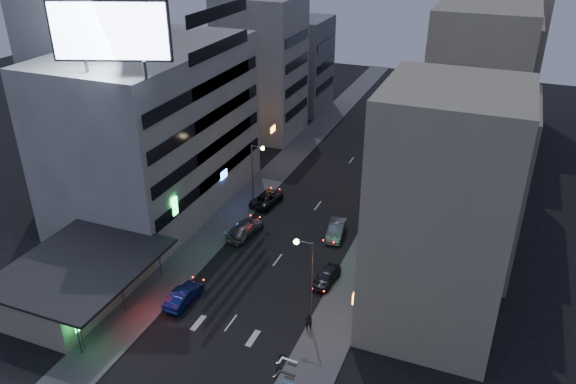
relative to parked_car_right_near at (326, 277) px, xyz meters
The scene contains 27 objects.
ground 13.48m from the parked_car_right_near, 114.58° to the right, with size 180.00×180.00×0.00m, color black.
sidewalk_left 22.38m from the parked_car_right_near, 127.44° to the left, with size 4.00×120.00×0.12m, color #4C4C4F.
sidewalk_right 17.93m from the parked_car_right_near, 82.30° to the left, with size 4.00×120.00×0.12m, color #4C4C4F.
food_court 22.06m from the parked_car_right_near, 152.29° to the right, with size 11.00×13.00×3.88m.
white_building 25.30m from the parked_car_right_near, 161.05° to the left, with size 14.00×24.00×18.00m, color #B8B7B3.
grey_tower 37.16m from the parked_car_right_near, 161.20° to the left, with size 10.00×14.00×34.00m, color slate.
shophouse_near 13.35m from the parked_car_right_near, 10.49° to the right, with size 10.00×11.00×20.00m, color tan.
shophouse_mid 15.71m from the parked_car_right_near, 44.59° to the left, with size 11.00×12.00×16.00m, color gray.
shophouse_far 26.70m from the parked_car_right_near, 67.56° to the left, with size 10.00×14.00×22.00m, color tan.
far_left_a 40.07m from the parked_car_right_near, 122.78° to the left, with size 11.00×10.00×20.00m, color #B8B7B3.
far_left_b 51.06m from the parked_car_right_near, 115.27° to the left, with size 12.00×10.00×15.00m, color slate.
far_right_a 39.91m from the parked_car_right_near, 75.31° to the left, with size 11.00×12.00×18.00m, color gray.
far_right_b 53.99m from the parked_car_right_near, 78.64° to the left, with size 12.00×12.00×24.00m, color tan.
billboard 28.12m from the parked_car_right_near, behind, with size 9.52×3.75×6.20m.
street_lamp_right_near 7.81m from the parked_car_right_near, 87.22° to the right, with size 1.60×0.44×8.02m.
street_lamp_left 15.80m from the parked_car_right_near, 139.69° to the left, with size 1.60×0.44×8.02m.
street_lamp_right_far 28.15m from the parked_car_right_near, 89.37° to the left, with size 1.60×0.44×8.02m.
parked_car_right_near is the anchor object (origin of this frame).
parked_car_right_mid 8.31m from the parked_car_right_near, 101.35° to the left, with size 1.56×4.48×1.48m, color gray.
parked_car_left 16.42m from the parked_car_right_near, 133.01° to the left, with size 2.31×5.00×1.39m, color #27282D.
parked_car_right_far 23.44m from the parked_car_right_near, 90.24° to the left, with size 1.88×4.61×1.34m, color gray.
road_car_blue 12.89m from the parked_car_right_near, 145.30° to the right, with size 1.53×4.40×1.45m, color navy.
road_car_silver 11.63m from the parked_car_right_near, 155.66° to the left, with size 2.15×5.29×1.53m, color #93969B.
person 6.74m from the parked_car_right_near, 84.04° to the right, with size 0.59×0.39×1.63m, color black.
scooter_blue 12.69m from the parked_car_right_near, 81.74° to the right, with size 1.59×0.53×0.97m, color navy, non-canonical shape.
scooter_black_b 11.88m from the parked_car_right_near, 82.41° to the right, with size 2.02×0.67×1.24m, color black, non-canonical shape.
scooter_silver_b 10.54m from the parked_car_right_near, 83.05° to the right, with size 2.06×0.69×1.26m, color silver, non-canonical shape.
Camera 1 is at (17.97, -28.08, 30.81)m, focal length 35.00 mm.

